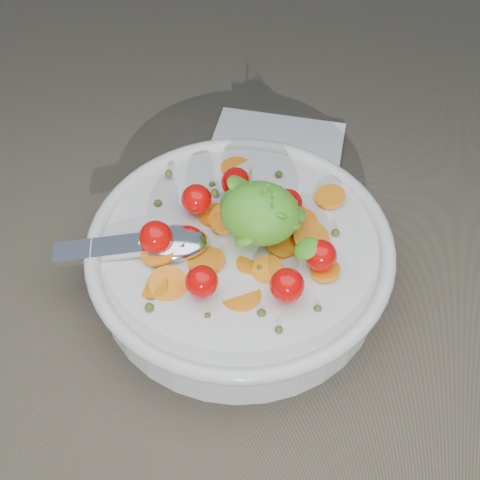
# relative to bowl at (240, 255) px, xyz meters

# --- Properties ---
(ground) EXTENTS (6.00, 6.00, 0.00)m
(ground) POSITION_rel_bowl_xyz_m (-0.03, 0.00, -0.04)
(ground) COLOR #6A604C
(ground) RESTS_ON ground
(bowl) EXTENTS (0.33, 0.31, 0.13)m
(bowl) POSITION_rel_bowl_xyz_m (0.00, 0.00, 0.00)
(bowl) COLOR silver
(bowl) RESTS_ON ground
(napkin) EXTENTS (0.17, 0.15, 0.01)m
(napkin) POSITION_rel_bowl_xyz_m (-0.00, 0.20, -0.03)
(napkin) COLOR white
(napkin) RESTS_ON ground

